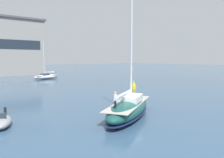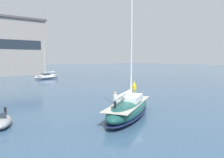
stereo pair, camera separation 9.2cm
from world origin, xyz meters
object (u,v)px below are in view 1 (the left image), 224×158
at_px(sailboat_main, 129,107).
at_px(channel_buoy, 134,86).
at_px(sailboat_moored_near_marina, 46,77).
at_px(motor_tender, 3,122).

xyz_separation_m(sailboat_main, channel_buoy, (15.81, 15.73, -0.35)).
bearing_deg(sailboat_moored_near_marina, sailboat_main, -101.10).
bearing_deg(channel_buoy, sailboat_main, -135.14).
distance_m(sailboat_moored_near_marina, channel_buoy, 33.63).
bearing_deg(sailboat_main, channel_buoy, 44.86).
bearing_deg(sailboat_main, motor_tender, 158.13).
height_order(sailboat_main, sailboat_moored_near_marina, sailboat_main).
xyz_separation_m(sailboat_main, sailboat_moored_near_marina, (9.57, 48.78, -0.27)).
height_order(sailboat_moored_near_marina, motor_tender, sailboat_moored_near_marina).
bearing_deg(sailboat_moored_near_marina, channel_buoy, -79.31).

